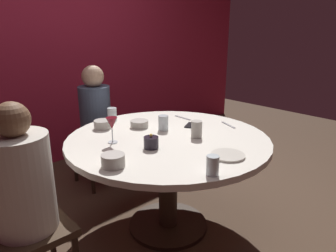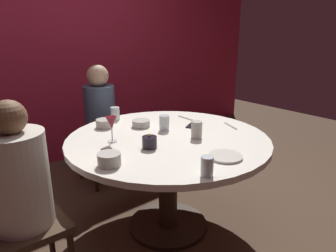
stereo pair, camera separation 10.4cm
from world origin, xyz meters
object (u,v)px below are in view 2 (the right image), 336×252
(cup_near_candle, at_px, (164,123))
(cup_by_right_diner, at_px, (207,166))
(dinner_plate, at_px, (225,156))
(bowl_small_white, at_px, (141,123))
(wine_glass, at_px, (111,124))
(bowl_serving_large, at_px, (105,123))
(seated_diner_back, at_px, (100,112))
(seated_diner_left, at_px, (19,183))
(bowl_salad_center, at_px, (109,159))
(cell_phone, at_px, (193,126))
(cup_by_left_diner, at_px, (115,114))
(cup_center_front, at_px, (197,130))
(dining_table, at_px, (168,155))
(candle_holder, at_px, (150,142))

(cup_near_candle, relative_size, cup_by_right_diner, 1.06)
(dinner_plate, xyz_separation_m, cup_by_right_diner, (-0.26, -0.09, 0.05))
(bowl_small_white, height_order, cup_near_candle, cup_near_candle)
(wine_glass, bearing_deg, bowl_small_white, 24.15)
(bowl_serving_large, height_order, cup_near_candle, cup_near_candle)
(seated_diner_back, height_order, wine_glass, seated_diner_back)
(seated_diner_left, bearing_deg, bowl_salad_center, -19.56)
(seated_diner_left, distance_m, cup_near_candle, 1.09)
(dinner_plate, relative_size, cell_phone, 1.47)
(wine_glass, bearing_deg, dinner_plate, -60.36)
(cup_near_candle, distance_m, cup_by_left_diner, 0.50)
(seated_diner_back, relative_size, bowl_salad_center, 8.71)
(seated_diner_left, bearing_deg, seated_diner_back, 45.21)
(seated_diner_left, distance_m, bowl_serving_large, 0.91)
(bowl_salad_center, distance_m, bowl_small_white, 0.73)
(seated_diner_left, relative_size, seated_diner_back, 1.00)
(wine_glass, height_order, cell_phone, wine_glass)
(cell_phone, relative_size, cup_by_right_diner, 1.31)
(bowl_serving_large, bearing_deg, cell_phone, -36.97)
(cell_phone, relative_size, cup_center_front, 1.17)
(dining_table, relative_size, bowl_serving_large, 10.84)
(cup_by_right_diner, bearing_deg, dinner_plate, 20.00)
(dinner_plate, height_order, cup_by_left_diner, cup_by_left_diner)
(dinner_plate, relative_size, cup_center_front, 1.72)
(bowl_small_white, distance_m, cup_center_front, 0.49)
(bowl_salad_center, bearing_deg, cup_by_right_diner, -53.49)
(dining_table, height_order, candle_holder, candle_holder)
(cup_by_right_diner, bearing_deg, bowl_salad_center, 126.51)
(bowl_serving_large, distance_m, cup_by_left_diner, 0.21)
(dinner_plate, bearing_deg, seated_diner_left, 153.91)
(cell_phone, bearing_deg, wine_glass, 53.50)
(candle_holder, height_order, bowl_salad_center, candle_holder)
(dinner_plate, distance_m, cup_near_candle, 0.64)
(dining_table, height_order, dinner_plate, dinner_plate)
(dining_table, relative_size, wine_glass, 8.12)
(candle_holder, bearing_deg, wine_glass, 116.77)
(seated_diner_back, bearing_deg, cup_center_front, 6.91)
(cup_by_left_diner, height_order, cup_by_right_diner, same)
(wine_glass, relative_size, dinner_plate, 0.86)
(dining_table, distance_m, bowl_serving_large, 0.56)
(seated_diner_back, bearing_deg, cell_phone, 18.31)
(cell_phone, relative_size, bowl_serving_large, 1.06)
(wine_glass, relative_size, bowl_serving_large, 1.34)
(dinner_plate, xyz_separation_m, cup_center_front, (0.11, 0.36, 0.05))
(bowl_salad_center, xyz_separation_m, cup_near_candle, (0.64, 0.29, 0.02))
(bowl_small_white, bearing_deg, cup_by_left_diner, 101.28)
(candle_holder, relative_size, wine_glass, 0.56)
(bowl_salad_center, distance_m, cup_by_right_diner, 0.55)
(candle_holder, height_order, cup_by_right_diner, cup_by_right_diner)
(dining_table, relative_size, dinner_plate, 6.94)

